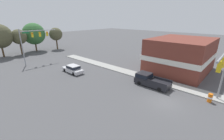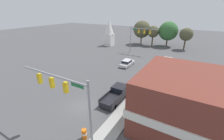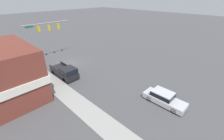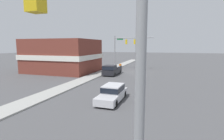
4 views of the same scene
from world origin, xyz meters
TOP-DOWN VIEW (x-y plane):
  - ground_plane at (0.00, 0.00)m, footprint 200.00×200.00m
  - sidewalk_curb at (5.70, 0.00)m, footprint 2.40×60.00m
  - near_signal_assembly at (2.45, -4.77)m, footprint 8.74×0.49m
  - far_signal_assembly at (-3.34, 29.69)m, footprint 8.04×0.49m
  - car_lead at (-1.49, 17.84)m, footprint 1.82×4.87m
  - pickup_truck_parked at (3.26, 4.00)m, footprint 2.09×5.42m
  - construction_barrel at (3.90, -4.16)m, footprint 0.54×0.54m
  - corner_brick_building at (13.76, 3.17)m, footprint 13.02×10.41m

SIDE VIEW (x-z plane):
  - ground_plane at x=0.00m, z-range 0.00..0.00m
  - sidewalk_curb at x=5.70m, z-range 0.00..0.14m
  - construction_barrel at x=3.90m, z-range 0.01..1.15m
  - car_lead at x=-1.49m, z-range 0.03..1.54m
  - pickup_truck_parked at x=3.26m, z-range -0.01..1.81m
  - corner_brick_building at x=13.76m, z-range -0.02..6.37m
  - near_signal_assembly at x=2.45m, z-range 1.81..9.19m
  - far_signal_assembly at x=-3.34m, z-range 1.90..9.78m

